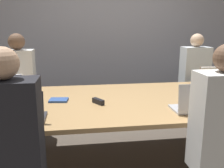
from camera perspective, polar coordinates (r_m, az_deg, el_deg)
name	(u,v)px	position (r m, az deg, el deg)	size (l,w,h in m)	color
ground_plane	(130,163)	(2.96, 4.05, -17.54)	(24.00, 24.00, 0.00)	brown
curtain_wall	(108,32)	(4.39, -0.86, 11.86)	(12.00, 0.06, 2.80)	#9999A3
conference_table	(131,103)	(2.67, 4.30, -4.46)	(4.34, 1.40, 0.75)	tan
laptop_near_midright	(192,104)	(2.36, 17.83, -4.35)	(0.31, 0.27, 0.28)	#B7B7BC
person_near_midright	(219,141)	(2.07, 23.22, -11.89)	(0.40, 0.24, 1.40)	#2D2D38
cup_near_midright	(217,104)	(2.52, 22.87, -4.31)	(0.08, 0.08, 0.10)	brown
bottle_near_midright	(213,96)	(2.56, 22.06, -2.53)	(0.08, 0.08, 0.26)	green
laptop_far_left	(9,87)	(3.15, -22.43, -0.62)	(0.31, 0.22, 0.21)	silver
person_far_left	(21,88)	(3.58, -20.17, -0.90)	(0.40, 0.24, 1.41)	#2D2D38
laptop_near_left	(23,113)	(2.16, -19.65, -6.24)	(0.35, 0.26, 0.26)	#333338
person_near_left	(12,158)	(1.81, -21.89, -15.42)	(0.40, 0.24, 1.40)	#2D2D38
laptop_far_right	(213,80)	(3.49, 22.03, 0.89)	(0.36, 0.25, 0.25)	gray
person_far_right	(194,82)	(3.98, 18.20, 0.45)	(0.40, 0.24, 1.39)	#2D2D38
cup_far_right	(194,82)	(3.37, 18.31, 0.38)	(0.07, 0.07, 0.10)	brown
stapler	(98,101)	(2.50, -3.17, -3.98)	(0.12, 0.15, 0.05)	black
notebook	(59,100)	(2.65, -12.09, -3.60)	(0.20, 0.16, 0.02)	#2D4C8C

